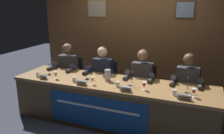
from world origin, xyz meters
TOP-DOWN VIEW (x-y plane):
  - ground_plane at (0.00, 0.00)m, footprint 12.00×12.00m
  - wall_back_panelled at (-0.00, 1.49)m, footprint 4.58×0.14m
  - conference_table at (-0.00, -0.11)m, footprint 3.38×0.86m
  - chair_far_left at (-1.16, 0.61)m, footprint 0.44×0.44m
  - panelist_far_left at (-1.16, 0.41)m, footprint 0.51×0.48m
  - nameplate_far_left at (-1.13, -0.31)m, footprint 0.16×0.06m
  - juice_glass_far_left at (-0.95, -0.22)m, footprint 0.06×0.06m
  - water_cup_far_left at (-1.30, -0.25)m, footprint 0.06×0.06m
  - microphone_far_left at (-1.19, -0.05)m, footprint 0.06×0.17m
  - chair_center_left at (-0.39, 0.61)m, footprint 0.44×0.44m
  - panelist_center_left at (-0.39, 0.41)m, footprint 0.51×0.48m
  - nameplate_center_left at (-0.38, -0.33)m, footprint 0.19×0.06m
  - juice_glass_center_left at (-0.24, -0.23)m, footprint 0.06×0.06m
  - water_cup_center_left at (-0.57, -0.24)m, footprint 0.06×0.06m
  - microphone_center_left at (-0.43, -0.02)m, footprint 0.06×0.17m
  - chair_center_right at (0.39, 0.61)m, footprint 0.44×0.44m
  - panelist_center_right at (0.39, 0.41)m, footprint 0.51×0.48m
  - nameplate_center_right at (0.35, -0.33)m, footprint 0.18×0.06m
  - juice_glass_center_right at (0.58, -0.17)m, footprint 0.06×0.06m
  - water_cup_center_right at (0.17, -0.20)m, footprint 0.06×0.06m
  - microphone_center_right at (0.35, -0.08)m, footprint 0.06×0.17m
  - chair_far_right at (1.16, 0.61)m, footprint 0.44×0.44m
  - panelist_far_right at (1.16, 0.41)m, footprint 0.51×0.48m
  - nameplate_far_right at (1.18, -0.31)m, footprint 0.19×0.06m
  - juice_glass_far_right at (1.29, -0.18)m, footprint 0.06×0.06m
  - water_cup_far_right at (1.03, -0.21)m, footprint 0.06×0.06m
  - microphone_far_right at (1.19, -0.06)m, footprint 0.06×0.17m
  - water_pitcher_central at (-0.08, 0.02)m, footprint 0.15×0.10m

SIDE VIEW (x-z plane):
  - ground_plane at x=0.00m, z-range 0.00..0.00m
  - chair_far_left at x=-1.16m, z-range -0.02..0.86m
  - chair_center_left at x=-0.39m, z-range -0.02..0.86m
  - chair_center_right at x=0.39m, z-range -0.02..0.86m
  - chair_far_right at x=1.16m, z-range -0.02..0.86m
  - conference_table at x=0.00m, z-range 0.14..0.87m
  - panelist_far_left at x=-1.16m, z-range 0.09..1.30m
  - panelist_center_left at x=-0.39m, z-range 0.09..1.30m
  - panelist_center_right at x=0.39m, z-range 0.09..1.30m
  - panelist_far_right at x=1.16m, z-range 0.09..1.30m
  - water_cup_far_left at x=-1.30m, z-range 0.72..0.81m
  - water_cup_center_left at x=-0.57m, z-range 0.72..0.81m
  - water_cup_center_right at x=0.17m, z-range 0.72..0.81m
  - water_cup_far_right at x=1.03m, z-range 0.72..0.81m
  - nameplate_far_left at x=-1.13m, z-range 0.73..0.81m
  - nameplate_center_left at x=-0.38m, z-range 0.73..0.81m
  - nameplate_center_right at x=0.35m, z-range 0.73..0.81m
  - nameplate_far_right at x=1.18m, z-range 0.73..0.81m
  - microphone_far_left at x=-1.19m, z-range 0.70..0.91m
  - microphone_center_left at x=-0.43m, z-range 0.70..0.91m
  - microphone_center_right at x=0.35m, z-range 0.70..0.91m
  - microphone_far_right at x=1.19m, z-range 0.70..0.91m
  - juice_glass_far_left at x=-0.95m, z-range 0.75..0.88m
  - juice_glass_center_left at x=-0.24m, z-range 0.75..0.88m
  - juice_glass_center_right at x=0.58m, z-range 0.75..0.88m
  - juice_glass_far_right at x=1.29m, z-range 0.75..0.88m
  - water_pitcher_central at x=-0.08m, z-range 0.72..0.93m
  - wall_back_panelled at x=0.00m, z-range 0.00..2.60m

